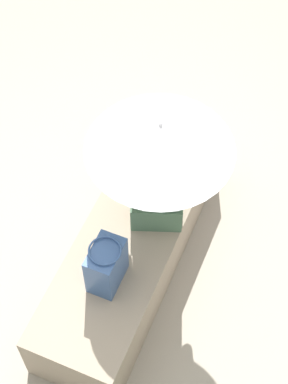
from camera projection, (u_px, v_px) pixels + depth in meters
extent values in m
plane|color=#9E9384|center=(132.00, 264.00, 4.54)|extent=(14.00, 14.00, 0.00)
cube|color=gray|center=(132.00, 247.00, 4.34)|extent=(2.02, 0.63, 0.48)
cube|color=#47664C|center=(157.00, 205.00, 4.13)|extent=(0.38, 0.42, 0.22)
cube|color=#47664C|center=(158.00, 174.00, 3.84)|extent=(0.30, 0.37, 0.48)
sphere|color=tan|center=(159.00, 138.00, 3.56)|extent=(0.20, 0.20, 0.20)
cylinder|color=tan|center=(190.00, 172.00, 3.82)|extent=(0.21, 0.14, 0.32)
cylinder|color=tan|center=(126.00, 171.00, 3.83)|extent=(0.21, 0.14, 0.32)
cylinder|color=#B7B7BC|center=(159.00, 182.00, 3.75)|extent=(0.02, 0.02, 1.02)
cone|color=silver|center=(160.00, 138.00, 3.41)|extent=(0.86, 0.86, 0.19)
sphere|color=#B7B7BC|center=(161.00, 124.00, 3.32)|extent=(0.03, 0.03, 0.03)
cube|color=#335184|center=(106.00, 266.00, 3.79)|extent=(0.27, 0.18, 0.35)
torus|color=#335184|center=(105.00, 251.00, 3.64)|extent=(0.20, 0.20, 0.01)
cube|color=gold|center=(183.00, 156.00, 4.50)|extent=(0.31, 0.25, 0.01)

